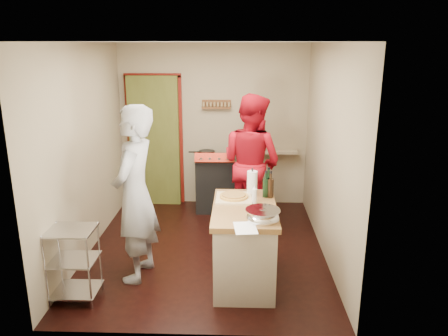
{
  "coord_description": "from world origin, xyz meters",
  "views": [
    {
      "loc": [
        0.4,
        -5.18,
        2.59
      ],
      "look_at": [
        0.23,
        0.0,
        1.1
      ],
      "focal_mm": 35.0,
      "sensor_mm": 36.0,
      "label": 1
    }
  ],
  "objects_px": {
    "island": "(245,242)",
    "person_stripe": "(135,195)",
    "stove": "(216,182)",
    "person_red": "(251,163)",
    "wire_shelving": "(73,261)"
  },
  "relations": [
    {
      "from": "wire_shelving",
      "to": "island",
      "type": "relative_size",
      "value": 0.61
    },
    {
      "from": "stove",
      "to": "island",
      "type": "relative_size",
      "value": 0.77
    },
    {
      "from": "island",
      "to": "person_red",
      "type": "bearing_deg",
      "value": 86.0
    },
    {
      "from": "person_stripe",
      "to": "stove",
      "type": "bearing_deg",
      "value": 168.42
    },
    {
      "from": "island",
      "to": "person_red",
      "type": "xyz_separation_m",
      "value": [
        0.1,
        1.5,
        0.5
      ]
    },
    {
      "from": "island",
      "to": "person_stripe",
      "type": "bearing_deg",
      "value": 177.56
    },
    {
      "from": "person_stripe",
      "to": "person_red",
      "type": "height_order",
      "value": "person_stripe"
    },
    {
      "from": "island",
      "to": "person_stripe",
      "type": "height_order",
      "value": "person_stripe"
    },
    {
      "from": "person_red",
      "to": "island",
      "type": "bearing_deg",
      "value": 125.06
    },
    {
      "from": "stove",
      "to": "wire_shelving",
      "type": "xyz_separation_m",
      "value": [
        -1.33,
        -2.62,
        -0.01
      ]
    },
    {
      "from": "stove",
      "to": "island",
      "type": "xyz_separation_m",
      "value": [
        0.44,
        -2.18,
        0.02
      ]
    },
    {
      "from": "island",
      "to": "stove",
      "type": "bearing_deg",
      "value": 101.3
    },
    {
      "from": "island",
      "to": "person_stripe",
      "type": "xyz_separation_m",
      "value": [
        -1.21,
        0.05,
        0.52
      ]
    },
    {
      "from": "stove",
      "to": "person_red",
      "type": "height_order",
      "value": "person_red"
    },
    {
      "from": "stove",
      "to": "person_stripe",
      "type": "distance_m",
      "value": 2.33
    }
  ]
}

